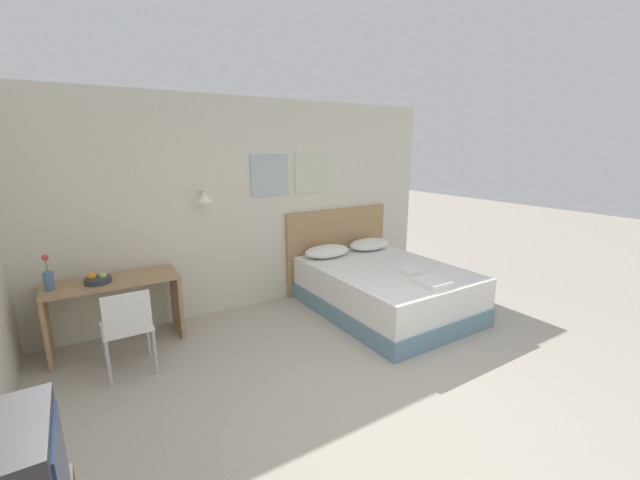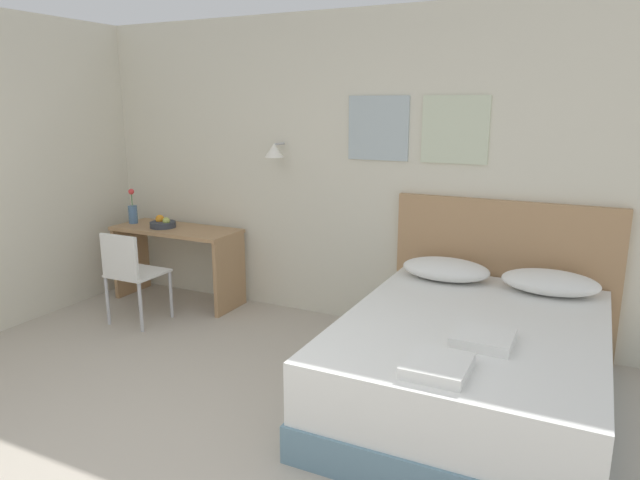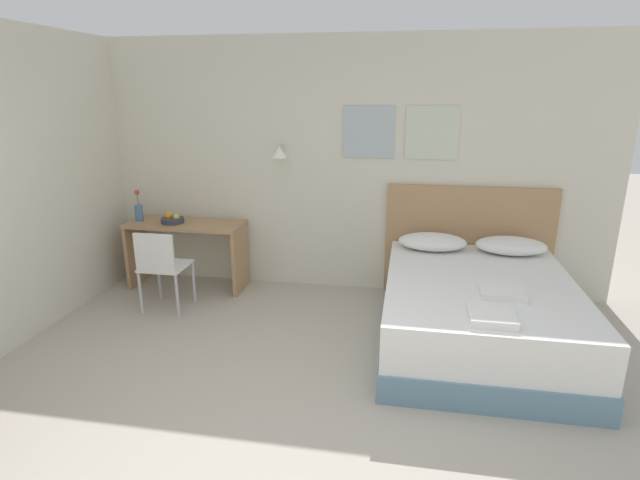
# 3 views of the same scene
# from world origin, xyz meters

# --- Properties ---
(ground_plane) EXTENTS (24.00, 24.00, 0.00)m
(ground_plane) POSITION_xyz_m (0.00, 0.00, 0.00)
(ground_plane) COLOR #B2A899
(wall_back) EXTENTS (5.69, 0.31, 2.65)m
(wall_back) POSITION_xyz_m (0.01, 2.87, 1.33)
(wall_back) COLOR beige
(wall_back) RESTS_ON ground_plane
(bed) EXTENTS (1.57, 2.09, 0.58)m
(bed) POSITION_xyz_m (1.41, 1.74, 0.29)
(bed) COLOR #66899E
(bed) RESTS_ON ground_plane
(headboard) EXTENTS (1.69, 0.06, 1.18)m
(headboard) POSITION_xyz_m (1.41, 2.81, 0.59)
(headboard) COLOR #A87F56
(headboard) RESTS_ON ground_plane
(pillow_left) EXTENTS (0.67, 0.41, 0.16)m
(pillow_left) POSITION_xyz_m (1.04, 2.53, 0.66)
(pillow_left) COLOR white
(pillow_left) RESTS_ON bed
(pillow_right) EXTENTS (0.67, 0.41, 0.16)m
(pillow_right) POSITION_xyz_m (1.78, 2.53, 0.66)
(pillow_right) COLOR white
(pillow_right) RESTS_ON bed
(folded_towel_near_foot) EXTENTS (0.33, 0.31, 0.06)m
(folded_towel_near_foot) POSITION_xyz_m (1.52, 1.43, 0.61)
(folded_towel_near_foot) COLOR white
(folded_towel_near_foot) RESTS_ON bed
(folded_towel_mid_bed) EXTENTS (0.31, 0.35, 0.06)m
(folded_towel_mid_bed) POSITION_xyz_m (1.38, 0.98, 0.61)
(folded_towel_mid_bed) COLOR white
(folded_towel_mid_bed) RESTS_ON bed
(desk) EXTENTS (1.25, 0.50, 0.73)m
(desk) POSITION_xyz_m (-1.58, 2.54, 0.52)
(desk) COLOR #A87F56
(desk) RESTS_ON ground_plane
(desk_chair) EXTENTS (0.42, 0.42, 0.83)m
(desk_chair) POSITION_xyz_m (-1.54, 1.87, 0.50)
(desk_chair) COLOR white
(desk_chair) RESTS_ON ground_plane
(fruit_bowl) EXTENTS (0.25, 0.25, 0.12)m
(fruit_bowl) POSITION_xyz_m (-1.71, 2.51, 0.77)
(fruit_bowl) COLOR #333842
(fruit_bowl) RESTS_ON desk
(flower_vase) EXTENTS (0.09, 0.09, 0.35)m
(flower_vase) POSITION_xyz_m (-2.11, 2.53, 0.85)
(flower_vase) COLOR #4C7099
(flower_vase) RESTS_ON desk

